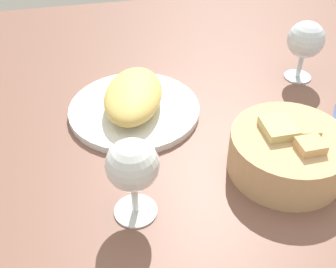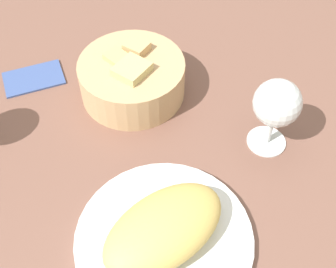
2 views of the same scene
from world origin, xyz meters
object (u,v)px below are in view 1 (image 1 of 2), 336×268
(wine_glass_far, at_px, (305,41))
(plate, at_px, (134,110))
(bread_basket, at_px, (287,152))
(wine_glass_near, at_px, (133,168))

(wine_glass_far, bearing_deg, plate, -81.44)
(plate, height_order, wine_glass_far, wine_glass_far)
(plate, bearing_deg, wine_glass_far, 98.56)
(plate, xyz_separation_m, wine_glass_far, (-0.06, 0.37, 0.08))
(bread_basket, height_order, wine_glass_far, wine_glass_far)
(plate, height_order, bread_basket, bread_basket)
(plate, distance_m, wine_glass_near, 0.26)
(plate, bearing_deg, bread_basket, 47.14)
(plate, distance_m, bread_basket, 0.30)
(bread_basket, relative_size, wine_glass_far, 1.46)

